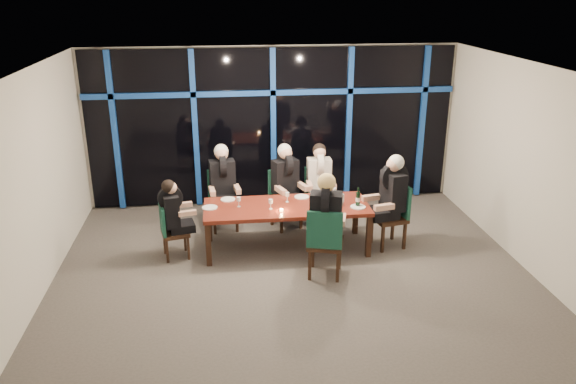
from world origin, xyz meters
name	(u,v)px	position (x,y,z in m)	size (l,w,h in m)	color
room	(293,141)	(0.00, 0.00, 2.02)	(7.04, 7.00, 3.02)	#5E5853
window_wall	(274,124)	(0.01, 2.93, 1.55)	(6.86, 0.43, 2.94)	black
dining_table	(286,209)	(0.00, 0.80, 0.68)	(2.60, 1.00, 0.75)	maroon
chair_far_left	(223,196)	(-1.00, 1.81, 0.58)	(0.53, 0.53, 1.03)	black
chair_far_mid	(284,195)	(0.07, 1.74, 0.57)	(0.61, 0.61, 1.03)	black
chair_far_right	(318,192)	(0.70, 1.86, 0.55)	(0.47, 0.47, 0.99)	black
chair_end_left	(170,229)	(-1.83, 0.70, 0.49)	(0.48, 0.48, 0.88)	black
chair_end_right	(394,212)	(1.74, 0.71, 0.59)	(0.58, 0.58, 1.05)	black
chair_near_mid	(325,240)	(0.43, -0.22, 0.61)	(0.62, 0.62, 1.09)	black
diner_far_left	(223,175)	(-0.98, 1.72, 0.98)	(0.55, 0.67, 1.01)	black
diner_far_mid	(286,174)	(0.10, 1.66, 0.98)	(0.62, 0.70, 1.00)	black
diner_far_right	(319,173)	(0.70, 1.78, 0.95)	(0.50, 0.62, 0.97)	silver
diner_end_left	(173,207)	(-1.75, 0.72, 0.84)	(0.58, 0.49, 0.85)	black
diner_end_right	(391,188)	(1.66, 0.70, 1.01)	(0.70, 0.58, 1.03)	black
diner_near_mid	(326,210)	(0.46, -0.14, 1.03)	(0.63, 0.73, 1.06)	black
plate_far_left	(228,199)	(-0.92, 1.16, 0.76)	(0.24, 0.24, 0.01)	white
plate_far_mid	(302,197)	(0.29, 1.13, 0.76)	(0.24, 0.24, 0.01)	white
plate_far_right	(324,194)	(0.69, 1.21, 0.76)	(0.24, 0.24, 0.01)	white
plate_end_left	(210,208)	(-1.20, 0.84, 0.76)	(0.24, 0.24, 0.01)	white
plate_end_right	(358,207)	(1.10, 0.58, 0.76)	(0.24, 0.24, 0.01)	white
plate_near_mid	(329,213)	(0.61, 0.41, 0.76)	(0.24, 0.24, 0.01)	white
wine_bottle	(358,199)	(1.11, 0.63, 0.87)	(0.07, 0.07, 0.32)	black
water_pitcher	(340,199)	(0.85, 0.71, 0.84)	(0.12, 0.10, 0.19)	silver
tea_light	(281,210)	(-0.10, 0.58, 0.77)	(0.06, 0.06, 0.03)	#FFA74C
wine_glass_a	(271,202)	(-0.26, 0.68, 0.87)	(0.06, 0.06, 0.16)	white
wine_glass_b	(287,195)	(0.03, 0.95, 0.87)	(0.06, 0.06, 0.16)	silver
wine_glass_c	(316,198)	(0.47, 0.76, 0.87)	(0.07, 0.07, 0.17)	white
wine_glass_d	(239,200)	(-0.75, 0.84, 0.86)	(0.06, 0.06, 0.16)	silver
wine_glass_e	(334,191)	(0.81, 1.03, 0.88)	(0.07, 0.07, 0.17)	silver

